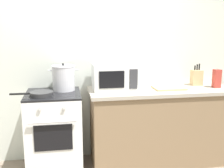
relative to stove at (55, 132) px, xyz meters
The scene contains 10 objects.
back_wall 1.09m from the stove, 29.72° to the left, with size 4.40×0.10×2.50m, color silver.
lower_cabinet_right 1.25m from the stove, ahead, with size 1.64×0.56×0.88m, color #8C7051.
countertop_right 1.33m from the stove, ahead, with size 1.70×0.60×0.04m, color #ADA393.
stove is the anchor object (origin of this frame).
stock_pot 0.63m from the stove, 46.58° to the left, with size 0.34×0.26×0.31m.
frying_pan 0.51m from the stove, 133.46° to the right, with size 0.45×0.25×0.05m.
microwave 0.93m from the stove, ahead, with size 0.50×0.37×0.30m.
cutting_board 1.42m from the stove, ahead, with size 0.36×0.26×0.02m, color tan.
knife_block 1.85m from the stove, ahead, with size 0.13×0.10×0.27m.
pasta_box 2.01m from the stove, ahead, with size 0.08×0.08×0.22m, color #B73D33.
Camera 1 is at (-0.19, -2.45, 1.65)m, focal length 44.61 mm.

